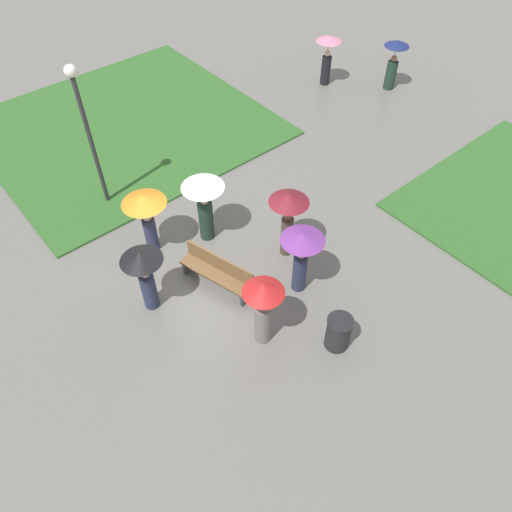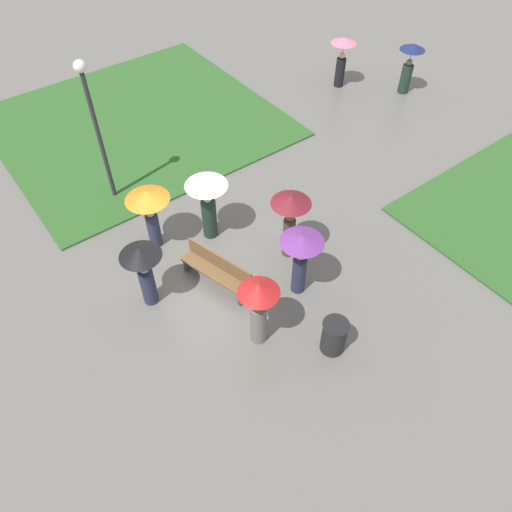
% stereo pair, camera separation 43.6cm
% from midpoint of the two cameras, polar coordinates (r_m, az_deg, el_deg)
% --- Properties ---
extents(ground_plane, '(90.00, 90.00, 0.00)m').
position_cam_midpoint_polar(ground_plane, '(13.13, -5.42, -0.67)').
color(ground_plane, '#66635E').
extents(lawn_patch_near, '(8.54, 9.00, 0.06)m').
position_cam_midpoint_polar(lawn_patch_near, '(18.46, -12.77, 14.63)').
color(lawn_patch_near, '#2D5B26').
rests_on(lawn_patch_near, ground_plane).
extents(park_bench, '(2.03, 0.94, 0.90)m').
position_cam_midpoint_polar(park_bench, '(12.29, -3.43, -1.59)').
color(park_bench, brown).
rests_on(park_bench, ground_plane).
extents(lamp_post, '(0.32, 0.32, 4.21)m').
position_cam_midpoint_polar(lamp_post, '(13.92, -17.23, 15.09)').
color(lamp_post, '#2D2D30').
rests_on(lamp_post, ground_plane).
extents(trash_bin, '(0.60, 0.60, 0.91)m').
position_cam_midpoint_polar(trash_bin, '(11.29, 10.00, -9.04)').
color(trash_bin, '#232326').
rests_on(trash_bin, ground_plane).
extents(crowd_person_orange, '(1.12, 1.12, 1.85)m').
position_cam_midpoint_polar(crowd_person_orange, '(12.79, -11.21, 5.74)').
color(crowd_person_orange, '#282D47').
rests_on(crowd_person_orange, ground_plane).
extents(crowd_person_purple, '(1.04, 1.04, 1.88)m').
position_cam_midpoint_polar(crowd_person_purple, '(11.57, 6.23, 0.29)').
color(crowd_person_purple, '#282D47').
rests_on(crowd_person_purple, ground_plane).
extents(crowd_person_white, '(1.11, 1.11, 1.92)m').
position_cam_midpoint_polar(crowd_person_white, '(12.95, -4.59, 6.49)').
color(crowd_person_white, '#1E3328').
rests_on(crowd_person_white, ground_plane).
extents(crowd_person_red, '(0.91, 0.91, 1.94)m').
position_cam_midpoint_polar(crowd_person_red, '(10.60, 1.49, -5.55)').
color(crowd_person_red, slate).
rests_on(crowd_person_red, ground_plane).
extents(crowd_person_maroon, '(1.00, 1.00, 2.00)m').
position_cam_midpoint_polar(crowd_person_maroon, '(12.30, 4.97, 4.95)').
color(crowd_person_maroon, '#47382D').
rests_on(crowd_person_maroon, ground_plane).
extents(crowd_person_black, '(0.97, 0.97, 1.88)m').
position_cam_midpoint_polar(crowd_person_black, '(11.50, -11.75, -0.98)').
color(crowd_person_black, '#282D47').
rests_on(crowd_person_black, ground_plane).
extents(lone_walker_far_path, '(0.93, 0.93, 1.85)m').
position_cam_midpoint_polar(lone_walker_far_path, '(20.03, 10.48, 21.62)').
color(lone_walker_far_path, black).
rests_on(lone_walker_far_path, ground_plane).
extents(lone_walker_mid_plaza, '(0.90, 0.90, 1.85)m').
position_cam_midpoint_polar(lone_walker_mid_plaza, '(20.18, 17.75, 20.32)').
color(lone_walker_mid_plaza, '#1E3328').
rests_on(lone_walker_mid_plaza, ground_plane).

